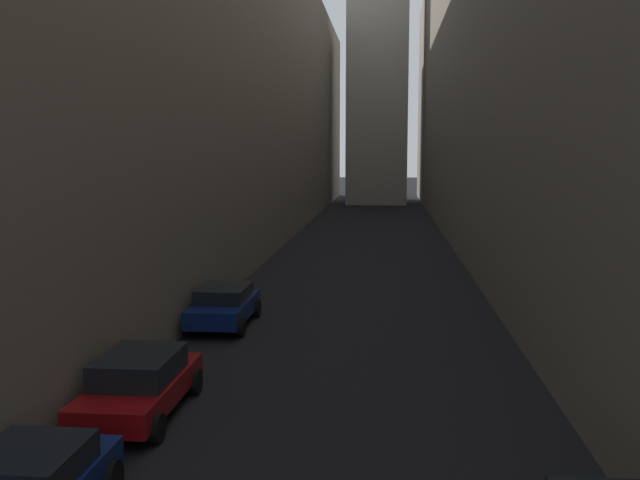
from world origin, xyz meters
TOP-DOWN VIEW (x-y plane):
  - ground_plane at (0.00, 48.00)m, footprint 264.00×264.00m
  - building_block_left at (-10.71, 50.00)m, footprint 10.42×108.00m
  - building_block_right at (13.48, 50.00)m, footprint 15.96×108.00m
  - parked_car_left_third at (-4.40, 17.12)m, footprint 2.03×4.54m
  - parked_car_left_far at (-4.40, 25.81)m, footprint 2.04×4.33m

SIDE VIEW (x-z plane):
  - ground_plane at x=0.00m, z-range 0.00..0.00m
  - parked_car_left_far at x=-4.40m, z-range 0.05..1.48m
  - parked_car_left_third at x=-4.40m, z-range 0.03..1.50m
  - building_block_left at x=-10.71m, z-range 0.00..21.43m
  - building_block_right at x=13.48m, z-range 0.00..25.03m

